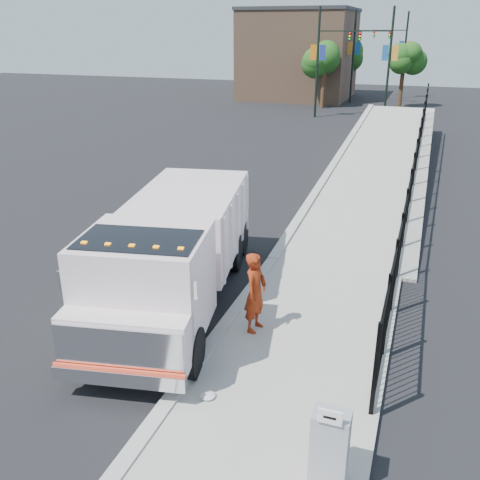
% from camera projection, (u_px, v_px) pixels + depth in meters
% --- Properties ---
extents(ground, '(120.00, 120.00, 0.00)m').
position_uv_depth(ground, '(225.00, 329.00, 12.41)').
color(ground, black).
rests_on(ground, ground).
extents(sidewalk, '(3.55, 12.00, 0.12)m').
position_uv_depth(sidewalk, '(283.00, 397.00, 10.04)').
color(sidewalk, '#9E998E').
rests_on(sidewalk, ground).
extents(curb, '(0.30, 12.00, 0.16)m').
position_uv_depth(curb, '(189.00, 375.00, 10.63)').
color(curb, '#ADAAA3').
rests_on(curb, ground).
extents(ramp, '(3.95, 24.06, 3.19)m').
position_uv_depth(ramp, '(384.00, 173.00, 25.78)').
color(ramp, '#9E998E').
rests_on(ramp, ground).
extents(iron_fence, '(0.10, 28.00, 1.80)m').
position_uv_depth(iron_fence, '(413.00, 178.00, 21.50)').
color(iron_fence, black).
rests_on(iron_fence, ground).
extents(truck, '(3.95, 8.31, 2.73)m').
position_uv_depth(truck, '(173.00, 250.00, 12.88)').
color(truck, black).
rests_on(truck, ground).
extents(worker, '(0.54, 0.74, 1.86)m').
position_uv_depth(worker, '(255.00, 292.00, 11.84)').
color(worker, maroon).
rests_on(worker, sidewalk).
extents(utility_cabinet, '(0.55, 0.40, 1.25)m').
position_uv_depth(utility_cabinet, '(330.00, 448.00, 7.88)').
color(utility_cabinet, gray).
rests_on(utility_cabinet, sidewalk).
extents(arrow_sign, '(0.35, 0.04, 0.22)m').
position_uv_depth(arrow_sign, '(330.00, 417.00, 7.42)').
color(arrow_sign, white).
rests_on(arrow_sign, utility_cabinet).
extents(debris, '(0.30, 0.30, 0.07)m').
position_uv_depth(debris, '(208.00, 395.00, 9.92)').
color(debris, silver).
rests_on(debris, sidewalk).
extents(light_pole_0, '(3.77, 0.22, 8.00)m').
position_uv_depth(light_pole_0, '(322.00, 59.00, 40.22)').
color(light_pole_0, black).
rests_on(light_pole_0, ground).
extents(light_pole_1, '(3.78, 0.22, 8.00)m').
position_uv_depth(light_pole_1, '(385.00, 59.00, 39.72)').
color(light_pole_1, black).
rests_on(light_pole_1, ground).
extents(light_pole_2, '(3.78, 0.22, 8.00)m').
position_uv_depth(light_pole_2, '(357.00, 53.00, 48.33)').
color(light_pole_2, black).
rests_on(light_pole_2, ground).
extents(light_pole_3, '(3.78, 0.22, 8.00)m').
position_uv_depth(light_pole_3, '(401.00, 52.00, 51.70)').
color(light_pole_3, black).
rests_on(light_pole_3, ground).
extents(tree_0, '(2.74, 2.74, 5.37)m').
position_uv_depth(tree_0, '(325.00, 60.00, 45.15)').
color(tree_0, '#382314').
rests_on(tree_0, ground).
extents(tree_1, '(2.07, 2.07, 5.03)m').
position_uv_depth(tree_1, '(404.00, 61.00, 45.72)').
color(tree_1, '#382314').
rests_on(tree_1, ground).
extents(tree_2, '(3.04, 3.04, 5.52)m').
position_uv_depth(tree_2, '(348.00, 55.00, 54.74)').
color(tree_2, '#382314').
rests_on(tree_2, ground).
extents(building, '(10.00, 10.00, 8.00)m').
position_uv_depth(building, '(299.00, 56.00, 52.28)').
color(building, '#8C664C').
rests_on(building, ground).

